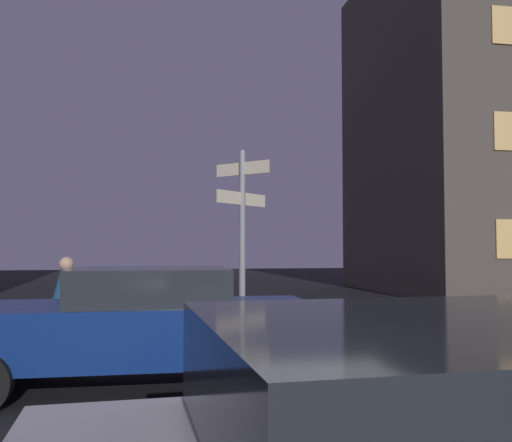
% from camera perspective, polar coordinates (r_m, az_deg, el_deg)
% --- Properties ---
extents(sidewalk_kerb, '(40.00, 3.17, 0.14)m').
position_cam_1_polar(sidewalk_kerb, '(11.93, -4.65, -10.77)').
color(sidewalk_kerb, gray).
rests_on(sidewalk_kerb, ground_plane).
extents(signpost, '(1.10, 1.10, 3.46)m').
position_cam_1_polar(signpost, '(10.65, -1.41, -0.42)').
color(signpost, gray).
rests_on(signpost, sidewalk_kerb).
extents(car_near_right, '(4.69, 1.99, 1.49)m').
position_cam_1_polar(car_near_right, '(7.35, -12.22, -10.20)').
color(car_near_right, navy).
rests_on(car_near_right, ground_plane).
extents(cyclist, '(1.82, 0.36, 1.61)m').
position_cam_1_polar(cyclist, '(9.04, -18.48, -8.93)').
color(cyclist, black).
rests_on(cyclist, ground_plane).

